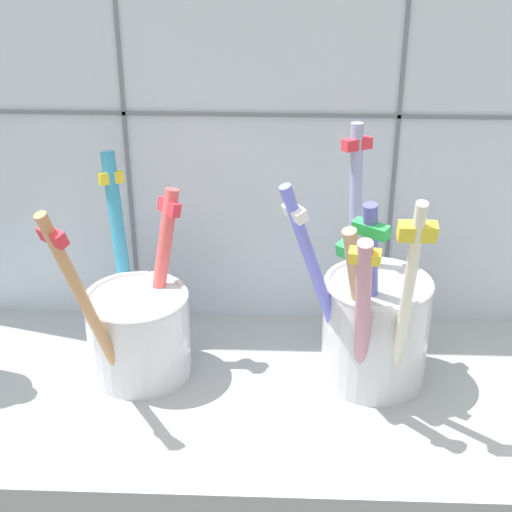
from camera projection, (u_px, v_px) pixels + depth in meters
The scene contains 4 objects.
counter_slab at pixel (255, 401), 58.80cm from camera, with size 64.00×22.00×2.00cm, color #9EA3A8.
tile_wall_back at pixel (261, 81), 59.83cm from camera, with size 64.00×2.20×45.00cm.
toothbrush_cup_left at pixel (137, 325), 58.98cm from camera, with size 8.79×13.80×16.34cm.
toothbrush_cup_right at pixel (373, 322), 57.55cm from camera, with size 11.55×11.74×19.13cm.
Camera 1 is at (2.05, -47.50, 37.32)cm, focal length 54.39 mm.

